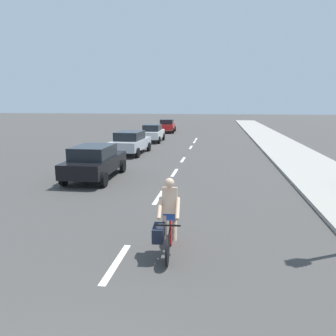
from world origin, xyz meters
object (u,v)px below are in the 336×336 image
(cyclist, at_px, (167,220))
(parked_car_black, at_px, (95,161))
(parked_car_red, at_px, (167,125))
(parked_car_silver, at_px, (131,142))
(parked_car_white, at_px, (153,133))

(cyclist, xyz_separation_m, parked_car_black, (-4.52, 6.85, 0.01))
(parked_car_red, bearing_deg, parked_car_black, -92.15)
(cyclist, bearing_deg, parked_car_silver, -75.23)
(parked_car_white, bearing_deg, cyclist, -78.53)
(parked_car_silver, height_order, parked_car_red, same)
(parked_car_silver, xyz_separation_m, parked_car_red, (-0.14, 16.50, -0.00))
(cyclist, xyz_separation_m, parked_car_white, (-4.82, 21.24, 0.00))
(parked_car_black, height_order, parked_car_red, same)
(parked_car_black, xyz_separation_m, parked_car_red, (-0.50, 23.79, -0.00))
(parked_car_black, bearing_deg, parked_car_red, 89.64)
(parked_car_black, xyz_separation_m, parked_car_silver, (-0.35, 7.29, 0.00))
(parked_car_black, bearing_deg, parked_car_silver, 91.22)
(parked_car_silver, bearing_deg, cyclist, -69.30)
(cyclist, height_order, parked_car_red, cyclist)
(parked_car_silver, bearing_deg, parked_car_red, 92.19)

